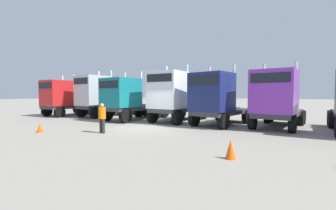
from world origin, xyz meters
TOP-DOWN VIEW (x-y plane):
  - ground at (0.00, 0.00)m, footprint 200.00×200.00m
  - semi_truck_red at (-11.88, 2.73)m, footprint 2.98×5.98m
  - semi_truck_silver at (-8.00, 3.66)m, footprint 3.38×6.32m
  - semi_truck_teal at (-3.69, 2.64)m, footprint 3.29×6.43m
  - semi_truck_white at (0.15, 3.29)m, footprint 2.95×6.06m
  - semi_truck_navy at (3.69, 3.09)m, footprint 3.75×6.35m
  - semi_truck_purple at (7.36, 3.61)m, footprint 3.39×6.45m
  - visitor_in_hivis at (-1.15, -2.76)m, footprint 0.48×0.48m
  - traffic_cone_near at (6.38, -4.43)m, footprint 0.36×0.36m
  - traffic_cone_far at (-4.42, -4.31)m, footprint 0.36×0.36m

SIDE VIEW (x-z plane):
  - ground at x=0.00m, z-range 0.00..0.00m
  - traffic_cone_far at x=-4.42m, z-range 0.00..0.55m
  - traffic_cone_near at x=6.38m, z-range 0.00..0.67m
  - visitor_in_hivis at x=-1.15m, z-range 0.13..1.82m
  - semi_truck_red at x=-11.88m, z-range -0.24..3.87m
  - semi_truck_teal at x=-3.69m, z-range -0.20..3.85m
  - semi_truck_navy at x=3.69m, z-range -0.24..3.95m
  - semi_truck_purple at x=7.36m, z-range -0.22..4.02m
  - semi_truck_white at x=0.15m, z-range -0.23..4.23m
  - semi_truck_silver at x=-8.00m, z-range -0.21..4.27m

